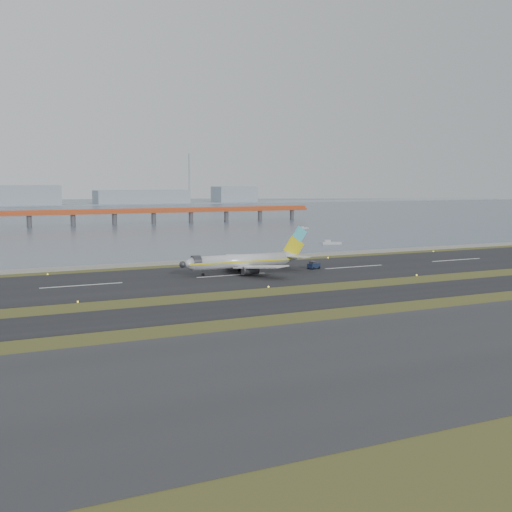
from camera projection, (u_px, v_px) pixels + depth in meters
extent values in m
plane|color=#344318|center=(283.00, 293.00, 147.57)|extent=(1000.00, 1000.00, 0.00)
cube|color=#2B2B2E|center=(452.00, 348.00, 98.31)|extent=(1000.00, 50.00, 0.10)
cube|color=black|center=(310.00, 301.00, 136.82)|extent=(1000.00, 18.00, 0.10)
cube|color=black|center=(231.00, 275.00, 174.43)|extent=(1000.00, 45.00, 0.10)
cube|color=gray|center=(193.00, 262.00, 201.24)|extent=(1000.00, 2.50, 1.00)
cube|color=#495768|center=(35.00, 211.00, 559.53)|extent=(1400.00, 800.00, 1.30)
cube|color=#B2451E|center=(114.00, 212.00, 379.20)|extent=(260.00, 5.00, 1.60)
cube|color=#B2451E|center=(114.00, 210.00, 379.03)|extent=(260.00, 0.40, 1.40)
cylinder|color=#4C4C51|center=(115.00, 220.00, 379.71)|extent=(2.80, 2.80, 7.00)
cylinder|color=#4C4C51|center=(260.00, 216.00, 420.99)|extent=(2.80, 2.80, 7.00)
cube|color=#8F9CA9|center=(17.00, 205.00, 702.81)|extent=(1400.00, 80.00, 1.00)
cube|color=#8F9CA9|center=(27.00, 195.00, 705.86)|extent=(70.00, 35.00, 22.00)
cube|color=#8F9CA9|center=(142.00, 197.00, 762.10)|extent=(110.00, 35.00, 16.00)
cube|color=#8F9CA9|center=(234.00, 194.00, 813.47)|extent=(50.00, 35.00, 20.00)
cylinder|color=#8F9CA9|center=(189.00, 178.00, 785.38)|extent=(1.80, 1.80, 60.00)
cylinder|color=silver|center=(240.00, 261.00, 177.82)|extent=(28.00, 3.80, 3.80)
cone|color=silver|center=(187.00, 264.00, 171.11)|extent=(3.20, 3.80, 3.80)
cone|color=silver|center=(291.00, 257.00, 184.75)|extent=(5.00, 3.80, 3.80)
cube|color=yellow|center=(243.00, 262.00, 176.10)|extent=(31.00, 0.06, 0.45)
cube|color=yellow|center=(237.00, 260.00, 179.53)|extent=(31.00, 0.06, 0.45)
cube|color=silver|center=(261.00, 267.00, 171.23)|extent=(11.31, 15.89, 1.66)
cube|color=silver|center=(235.00, 260.00, 186.45)|extent=(11.31, 15.89, 1.66)
cylinder|color=#323337|center=(251.00, 270.00, 172.87)|extent=(4.20, 2.10, 2.10)
cylinder|color=#323337|center=(233.00, 265.00, 183.62)|extent=(4.20, 2.10, 2.10)
cube|color=yellow|center=(294.00, 247.00, 184.76)|extent=(6.80, 0.35, 6.85)
cube|color=#51D4E7|center=(300.00, 234.00, 185.15)|extent=(4.85, 0.37, 4.90)
cube|color=silver|center=(299.00, 257.00, 181.42)|extent=(5.64, 6.80, 0.22)
cube|color=silver|center=(286.00, 254.00, 188.22)|extent=(5.64, 6.80, 0.22)
cylinder|color=black|center=(203.00, 274.00, 173.43)|extent=(0.80, 0.28, 0.80)
cylinder|color=black|center=(249.00, 273.00, 176.29)|extent=(1.00, 0.38, 1.00)
cylinder|color=black|center=(241.00, 270.00, 181.31)|extent=(1.00, 0.38, 1.00)
cube|color=#15203C|center=(314.00, 266.00, 187.41)|extent=(4.11, 3.11, 1.37)
cube|color=#323337|center=(313.00, 263.00, 186.99)|extent=(2.06, 2.13, 0.80)
cylinder|color=black|center=(313.00, 268.00, 185.97)|extent=(0.86, 0.58, 0.80)
cylinder|color=black|center=(309.00, 268.00, 187.26)|extent=(0.86, 0.58, 0.80)
cylinder|color=black|center=(319.00, 268.00, 187.71)|extent=(0.86, 0.58, 0.80)
cylinder|color=black|center=(314.00, 267.00, 189.00)|extent=(0.86, 0.58, 0.80)
cube|color=#B9BABE|center=(332.00, 243.00, 261.87)|extent=(8.29, 5.00, 1.02)
cube|color=#B9BABE|center=(328.00, 241.00, 261.59)|extent=(2.74, 2.46, 1.02)
cube|color=#B9BABE|center=(304.00, 228.00, 349.66)|extent=(6.24, 3.21, 0.77)
cube|color=#B9BABE|center=(302.00, 227.00, 348.78)|extent=(1.98, 1.72, 0.77)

